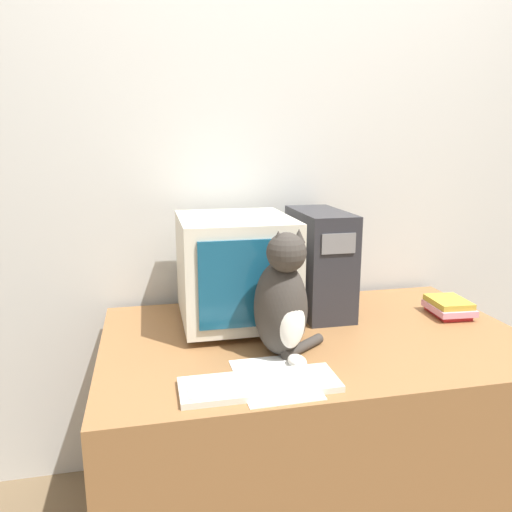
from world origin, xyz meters
TOP-DOWN VIEW (x-y plane):
  - wall_back at (0.00, 0.99)m, footprint 7.00×0.05m
  - desk at (0.00, 0.46)m, footprint 1.47×0.92m
  - crt_monitor at (-0.25, 0.65)m, footprint 0.40×0.46m
  - computer_tower at (0.10, 0.71)m, footprint 0.18×0.39m
  - keyboard at (-0.28, 0.12)m, footprint 0.44×0.16m
  - cat at (-0.16, 0.32)m, footprint 0.27×0.26m
  - book_stack at (0.58, 0.54)m, footprint 0.16×0.19m
  - pen at (-0.40, 0.20)m, footprint 0.15×0.04m
  - paper_sheet at (-0.23, 0.16)m, footprint 0.22×0.30m

SIDE VIEW (x-z plane):
  - desk at x=0.00m, z-range 0.00..0.77m
  - paper_sheet at x=-0.23m, z-range 0.77..0.77m
  - pen at x=-0.40m, z-range 0.77..0.77m
  - keyboard at x=-0.28m, z-range 0.76..0.79m
  - book_stack at x=0.58m, z-range 0.77..0.83m
  - cat at x=-0.16m, z-range 0.74..1.15m
  - computer_tower at x=0.10m, z-range 0.77..1.17m
  - crt_monitor at x=-0.25m, z-range 0.77..1.18m
  - wall_back at x=0.00m, z-range 0.00..2.50m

